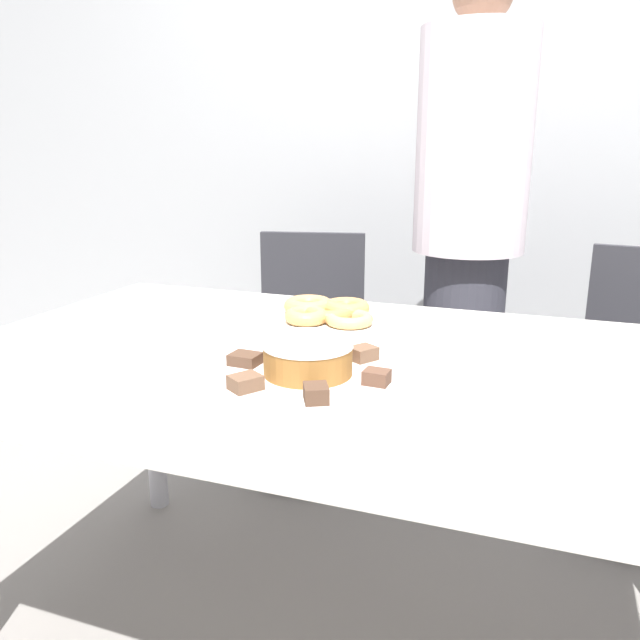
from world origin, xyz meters
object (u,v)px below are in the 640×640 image
(office_chair_left, at_px, (307,361))
(office_chair_right, at_px, (639,400))
(plate_cake, at_px, (308,376))
(frosted_cake, at_px, (308,357))
(plate_donuts, at_px, (329,321))
(napkin, at_px, (171,327))
(person_standing, at_px, (468,236))

(office_chair_left, relative_size, office_chair_right, 1.00)
(office_chair_left, distance_m, office_chair_right, 1.12)
(plate_cake, bearing_deg, frosted_cake, 62.02)
(plate_donuts, xyz_separation_m, frosted_cake, (0.09, -0.38, 0.04))
(napkin, bearing_deg, frosted_cake, -25.86)
(office_chair_left, relative_size, frosted_cake, 5.16)
(office_chair_right, xyz_separation_m, napkin, (-1.14, -0.83, 0.35))
(frosted_cake, bearing_deg, plate_donuts, 103.36)
(plate_cake, height_order, plate_donuts, same)
(office_chair_left, xyz_separation_m, plate_donuts, (0.31, -0.66, 0.35))
(plate_donuts, bearing_deg, frosted_cake, -76.64)
(plate_cake, bearing_deg, plate_donuts, 103.36)
(office_chair_right, distance_m, napkin, 1.46)
(office_chair_right, bearing_deg, plate_cake, -114.63)
(frosted_cake, bearing_deg, plate_cake, -117.98)
(office_chair_right, relative_size, plate_cake, 2.35)
(plate_donuts, relative_size, napkin, 2.66)
(office_chair_right, xyz_separation_m, frosted_cake, (-0.72, -1.04, 0.39))
(plate_cake, bearing_deg, person_standing, 81.28)
(plate_donuts, distance_m, frosted_cake, 0.40)
(person_standing, xyz_separation_m, plate_cake, (-0.16, -1.03, -0.14))
(plate_cake, bearing_deg, office_chair_right, 55.45)
(person_standing, distance_m, office_chair_right, 0.74)
(person_standing, relative_size, napkin, 13.62)
(person_standing, bearing_deg, office_chair_right, 0.80)
(person_standing, relative_size, plate_cake, 4.62)
(plate_donuts, bearing_deg, office_chair_right, 39.14)
(office_chair_right, bearing_deg, plate_donuts, -130.93)
(person_standing, distance_m, plate_donuts, 0.71)
(frosted_cake, bearing_deg, napkin, 154.14)
(frosted_cake, distance_m, napkin, 0.48)
(office_chair_left, distance_m, frosted_cake, 1.18)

